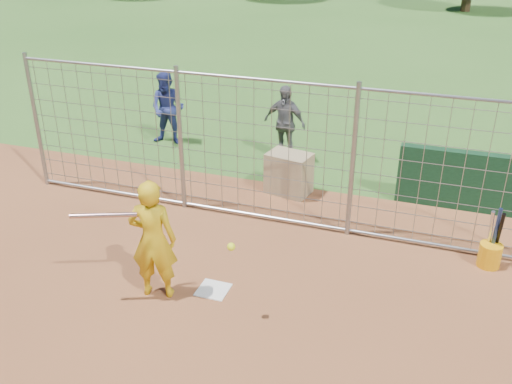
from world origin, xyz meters
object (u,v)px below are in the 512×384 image
at_px(bystander_a, 168,109).
at_px(bucket_with_bats, 490,252).
at_px(equipment_bin, 289,173).
at_px(bystander_b, 284,123).
at_px(batter, 153,240).

xyz_separation_m(bystander_a, bucket_with_bats, (6.94, -3.08, -0.59)).
bearing_deg(equipment_bin, bystander_b, 121.12).
bearing_deg(bystander_b, equipment_bin, -58.27).
height_order(bystander_b, equipment_bin, bystander_b).
xyz_separation_m(batter, bystander_b, (0.28, 5.30, -0.06)).
distance_m(batter, bucket_with_bats, 5.02).
distance_m(bystander_a, bystander_b, 2.79).
height_order(equipment_bin, bucket_with_bats, bucket_with_bats).
height_order(bystander_b, bucket_with_bats, bystander_b).
height_order(bystander_a, bystander_b, bystander_a).
bearing_deg(equipment_bin, batter, -91.32).
xyz_separation_m(bystander_a, equipment_bin, (3.35, -1.63, -0.44)).
height_order(batter, bystander_a, batter).
xyz_separation_m(batter, bystander_a, (-2.51, 5.36, -0.04)).
bearing_deg(bystander_b, bucket_with_bats, -24.03).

